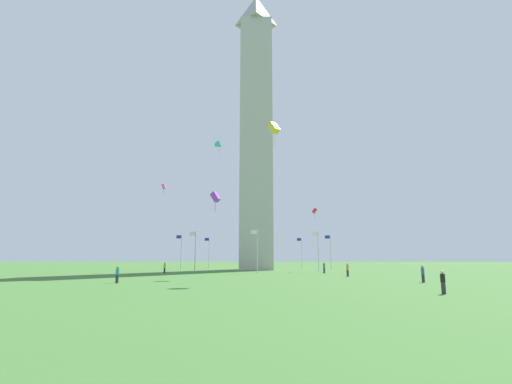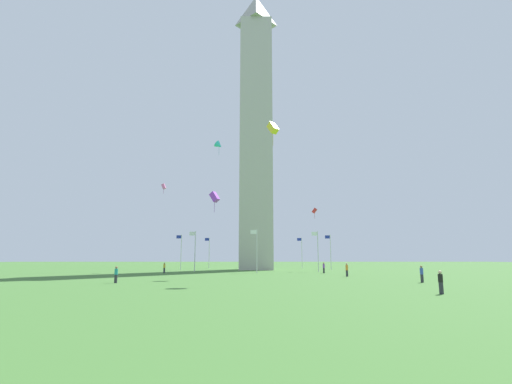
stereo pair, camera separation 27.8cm
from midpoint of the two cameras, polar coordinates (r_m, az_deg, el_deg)
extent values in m
plane|color=#3D6B2D|center=(76.36, -0.11, -11.84)|extent=(260.00, 260.00, 0.00)
cube|color=#B7B2A8|center=(80.18, -0.10, 7.90)|extent=(6.77, 6.77, 54.19)
pyramid|color=#A5A097|center=(94.28, -0.09, 26.01)|extent=(6.77, 6.77, 7.39)
cylinder|color=silver|center=(77.65, -11.53, -9.02)|extent=(0.14, 0.14, 7.03)
cube|color=#1E2D99|center=(77.86, -11.85, -6.75)|extent=(1.00, 0.03, 0.64)
cylinder|color=silver|center=(66.32, -9.44, -8.96)|extent=(0.14, 0.14, 7.03)
cube|color=white|center=(66.52, -9.83, -6.30)|extent=(1.00, 0.03, 0.64)
cylinder|color=silver|center=(61.14, 0.06, -9.01)|extent=(0.14, 0.14, 7.03)
cube|color=white|center=(61.26, -0.46, -6.15)|extent=(1.00, 0.03, 0.64)
cylinder|color=silver|center=(66.60, 9.40, -8.96)|extent=(0.14, 0.14, 7.03)
cube|color=white|center=(66.62, 8.86, -6.34)|extent=(1.00, 0.03, 0.64)
cylinder|color=silver|center=(77.99, 11.27, -9.03)|extent=(0.14, 0.14, 7.03)
cube|color=#1E2D99|center=(77.98, 10.79, -6.79)|extent=(1.00, 0.03, 0.64)
cylinder|color=silver|center=(87.83, 6.93, -9.23)|extent=(0.14, 0.14, 7.03)
cube|color=#1E2D99|center=(87.85, 6.53, -7.24)|extent=(1.00, 0.03, 0.64)
cylinder|color=silver|center=(91.51, -0.22, -9.32)|extent=(0.14, 0.14, 7.03)
cube|color=#1E2D99|center=(91.60, -0.56, -7.41)|extent=(1.00, 0.03, 0.64)
cylinder|color=silver|center=(87.62, -7.32, -9.22)|extent=(0.14, 0.14, 7.03)
cube|color=#1E2D99|center=(87.77, -7.64, -7.21)|extent=(1.00, 0.03, 0.64)
cylinder|color=#2D2D38|center=(29.47, 26.57, -13.05)|extent=(0.29, 0.29, 0.80)
cylinder|color=black|center=(29.43, 26.47, -11.73)|extent=(0.32, 0.32, 0.56)
sphere|color=beige|center=(29.42, 26.40, -10.96)|extent=(0.24, 0.24, 0.24)
cylinder|color=#2D2D38|center=(61.12, 10.28, -11.78)|extent=(0.29, 0.29, 0.80)
cylinder|color=purple|center=(61.10, 10.26, -11.10)|extent=(0.32, 0.32, 0.65)
sphere|color=#936B4C|center=(61.09, 10.25, -10.69)|extent=(0.24, 0.24, 0.24)
cylinder|color=#2D2D38|center=(62.68, -13.99, -11.60)|extent=(0.29, 0.29, 0.80)
cylinder|color=yellow|center=(62.66, -13.96, -10.96)|extent=(0.32, 0.32, 0.59)
sphere|color=#936B4C|center=(62.66, -13.95, -10.58)|extent=(0.24, 0.24, 0.24)
cylinder|color=#2D2D38|center=(39.93, -20.73, -12.36)|extent=(0.29, 0.29, 0.80)
cylinder|color=teal|center=(39.90, -20.67, -11.37)|extent=(0.32, 0.32, 0.58)
sphere|color=#936B4C|center=(39.88, -20.63, -10.78)|extent=(0.24, 0.24, 0.24)
cylinder|color=#2D2D38|center=(41.75, 24.09, -12.01)|extent=(0.29, 0.29, 0.80)
cylinder|color=#3851B2|center=(41.72, 24.02, -11.03)|extent=(0.32, 0.32, 0.64)
sphere|color=#936B4C|center=(41.71, 23.97, -10.43)|extent=(0.24, 0.24, 0.24)
cylinder|color=#2D2D38|center=(51.31, 13.73, -12.04)|extent=(0.29, 0.29, 0.80)
cylinder|color=orange|center=(51.28, 13.69, -11.20)|extent=(0.32, 0.32, 0.70)
sphere|color=tan|center=(51.27, 13.67, -10.68)|extent=(0.24, 0.24, 0.24)
cube|color=purple|center=(46.76, -6.41, -0.75)|extent=(1.44, 1.19, 1.40)
cylinder|color=#67278E|center=(46.60, -6.44, -2.08)|extent=(0.04, 0.04, 1.64)
cube|color=red|center=(71.99, 8.86, -2.85)|extent=(1.16, 0.84, 1.12)
cylinder|color=maroon|center=(71.89, 8.88, -3.55)|extent=(0.04, 0.04, 1.32)
cube|color=yellow|center=(43.61, 2.59, 9.78)|extent=(1.47, 1.59, 1.52)
cylinder|color=#A4921C|center=(43.22, 2.60, 8.29)|extent=(0.04, 0.04, 1.80)
cube|color=pink|center=(72.00, -14.07, 0.84)|extent=(0.91, 0.61, 1.07)
cylinder|color=#A44A79|center=(71.85, -14.10, 0.18)|extent=(0.04, 0.04, 1.26)
cone|color=#33C6D1|center=(72.89, -5.79, 7.14)|extent=(2.10, 1.75, 1.86)
cylinder|color=teal|center=(72.58, -5.80, 6.30)|extent=(0.04, 0.04, 1.66)
camera|label=1|loc=(0.14, -90.10, 0.02)|focal=26.08mm
camera|label=2|loc=(0.14, 89.90, -0.02)|focal=26.08mm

